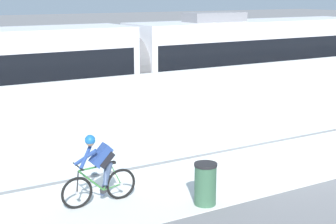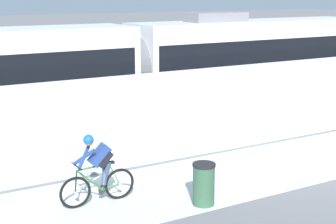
{
  "view_description": "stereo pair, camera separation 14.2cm",
  "coord_description": "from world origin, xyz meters",
  "views": [
    {
      "loc": [
        -9.88,
        -10.05,
        4.58
      ],
      "look_at": [
        -2.46,
        2.35,
        1.25
      ],
      "focal_mm": 55.63,
      "sensor_mm": 36.0,
      "label": 1
    },
    {
      "loc": [
        -9.76,
        -10.12,
        4.58
      ],
      "look_at": [
        -2.46,
        2.35,
        1.25
      ],
      "focal_mm": 55.63,
      "sensor_mm": 36.0,
      "label": 2
    }
  ],
  "objects": [
    {
      "name": "tram_rail_near",
      "position": [
        0.0,
        6.13,
        0.0
      ],
      "size": [
        32.0,
        0.08,
        0.01
      ],
      "primitive_type": "cube",
      "color": "#595654",
      "rests_on": "ground"
    },
    {
      "name": "ground_plane",
      "position": [
        0.0,
        0.0,
        0.0
      ],
      "size": [
        200.0,
        200.0,
        0.0
      ],
      "primitive_type": "plane",
      "color": "slate"
    },
    {
      "name": "tram_rail_far",
      "position": [
        0.0,
        7.57,
        0.0
      ],
      "size": [
        32.0,
        0.08,
        0.01
      ],
      "primitive_type": "cube",
      "color": "#595654",
      "rests_on": "ground"
    },
    {
      "name": "glass_parapet",
      "position": [
        0.0,
        1.85,
        0.54
      ],
      "size": [
        32.0,
        0.05,
        1.09
      ],
      "primitive_type": "cube",
      "color": "silver",
      "rests_on": "ground"
    },
    {
      "name": "bike_path_deck",
      "position": [
        0.0,
        0.0,
        0.01
      ],
      "size": [
        32.0,
        3.2,
        0.01
      ],
      "primitive_type": "cube",
      "color": "silver",
      "rests_on": "ground"
    },
    {
      "name": "tram",
      "position": [
        -1.41,
        6.85,
        1.89
      ],
      "size": [
        22.56,
        2.54,
        3.81
      ],
      "color": "silver",
      "rests_on": "ground"
    },
    {
      "name": "trash_bin",
      "position": [
        -3.66,
        -1.25,
        0.48
      ],
      "size": [
        0.51,
        0.51,
        0.96
      ],
      "color": "#33593F",
      "rests_on": "ground"
    },
    {
      "name": "cyclist_on_bike",
      "position": [
        -5.63,
        0.0,
        0.78
      ],
      "size": [
        1.77,
        0.58,
        1.61
      ],
      "color": "black",
      "rests_on": "ground"
    },
    {
      "name": "concrete_barrier_wall",
      "position": [
        0.0,
        3.65,
        1.08
      ],
      "size": [
        32.0,
        0.36,
        2.16
      ],
      "primitive_type": "cube",
      "color": "silver",
      "rests_on": "ground"
    }
  ]
}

